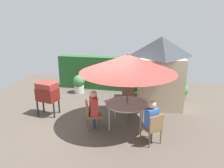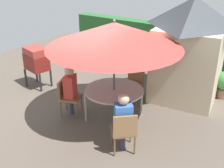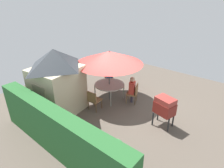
{
  "view_description": "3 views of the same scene",
  "coord_description": "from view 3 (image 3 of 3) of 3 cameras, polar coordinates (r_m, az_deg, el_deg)",
  "views": [
    {
      "loc": [
        1.86,
        -6.8,
        3.5
      ],
      "look_at": [
        0.43,
        0.24,
        1.28
      ],
      "focal_mm": 36.69,
      "sensor_mm": 36.0,
      "label": 1
    },
    {
      "loc": [
        4.16,
        -4.93,
        3.6
      ],
      "look_at": [
        0.87,
        0.0,
        0.85
      ],
      "focal_mm": 44.8,
      "sensor_mm": 36.0,
      "label": 2
    },
    {
      "loc": [
        -4.16,
        5.91,
        4.56
      ],
      "look_at": [
        0.66,
        0.12,
        0.95
      ],
      "focal_mm": 30.47,
      "sensor_mm": 36.0,
      "label": 3
    }
  ],
  "objects": [
    {
      "name": "garden_shed",
      "position": [
        7.93,
        -16.2,
        0.84
      ],
      "size": [
        1.94,
        2.07,
        2.69
      ],
      "color": "#C6B793",
      "rests_on": "ground"
    },
    {
      "name": "person_in_blue",
      "position": [
        9.85,
        -0.95,
        3.04
      ],
      "size": [
        0.41,
        0.41,
        1.26
      ],
      "color": "#3866B2",
      "rests_on": "ground"
    },
    {
      "name": "person_in_red",
      "position": [
        8.51,
        6.06,
        -0.89
      ],
      "size": [
        0.35,
        0.41,
        1.26
      ],
      "color": "#CC3D33",
      "rests_on": "ground"
    },
    {
      "name": "potted_plant_by_shed",
      "position": [
        8.86,
        -21.64,
        -4.29
      ],
      "size": [
        0.53,
        0.53,
        0.75
      ],
      "color": "#936651",
      "rests_on": "ground"
    },
    {
      "name": "bbq_grill",
      "position": [
        7.19,
        15.54,
        -6.52
      ],
      "size": [
        0.8,
        0.65,
        1.2
      ],
      "color": "maroon",
      "rests_on": "ground"
    },
    {
      "name": "patio_table",
      "position": [
        8.78,
        -0.78,
        -0.36
      ],
      "size": [
        1.37,
        1.37,
        0.77
      ],
      "color": "#B2ADA3",
      "rests_on": "ground"
    },
    {
      "name": "patio_umbrella",
      "position": [
        8.29,
        -0.84,
        8.01
      ],
      "size": [
        2.97,
        2.97,
        2.39
      ],
      "color": "#4C4C51",
      "rests_on": "ground"
    },
    {
      "name": "ground_plane",
      "position": [
        8.54,
        3.95,
        -6.73
      ],
      "size": [
        11.0,
        11.0,
        0.0
      ],
      "primitive_type": "plane",
      "color": "brown"
    },
    {
      "name": "potted_plant_by_grill",
      "position": [
        5.82,
        1.03,
        -19.49
      ],
      "size": [
        0.53,
        0.53,
        0.83
      ],
      "color": "silver",
      "rests_on": "ground"
    },
    {
      "name": "chair_far_side",
      "position": [
        10.03,
        -0.95,
        1.84
      ],
      "size": [
        0.65,
        0.65,
        0.9
      ],
      "color": "olive",
      "rests_on": "ground"
    },
    {
      "name": "chair_toward_hedge",
      "position": [
        8.06,
        -5.51,
        -4.61
      ],
      "size": [
        0.5,
        0.51,
        0.9
      ],
      "color": "olive",
      "rests_on": "ground"
    },
    {
      "name": "hedge_backdrop",
      "position": [
        6.11,
        -16.19,
        -13.81
      ],
      "size": [
        5.63,
        0.5,
        1.56
      ],
      "color": "#28602D",
      "rests_on": "ground"
    },
    {
      "name": "chair_near_shed",
      "position": [
        8.62,
        6.54,
        -2.53
      ],
      "size": [
        0.61,
        0.6,
        0.9
      ],
      "color": "olive",
      "rests_on": "ground"
    }
  ]
}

